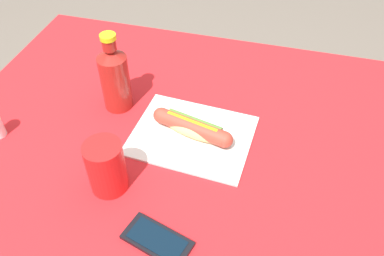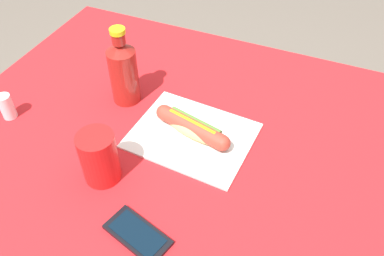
{
  "view_description": "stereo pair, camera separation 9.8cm",
  "coord_description": "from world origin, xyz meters",
  "px_view_note": "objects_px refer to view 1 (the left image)",
  "views": [
    {
      "loc": [
        0.23,
        -0.64,
        1.47
      ],
      "look_at": [
        0.05,
        0.03,
        0.78
      ],
      "focal_mm": 36.99,
      "sensor_mm": 36.0,
      "label": 1
    },
    {
      "loc": [
        0.32,
        -0.61,
        1.47
      ],
      "look_at": [
        0.05,
        0.03,
        0.78
      ],
      "focal_mm": 36.99,
      "sensor_mm": 36.0,
      "label": 2
    }
  ],
  "objects_px": {
    "soda_bottle": "(115,77)",
    "drinking_cup": "(106,167)",
    "hot_dog": "(192,127)",
    "cell_phone": "(157,240)"
  },
  "relations": [
    {
      "from": "soda_bottle",
      "to": "drinking_cup",
      "type": "xyz_separation_m",
      "value": [
        0.09,
        -0.26,
        -0.03
      ]
    },
    {
      "from": "hot_dog",
      "to": "soda_bottle",
      "type": "xyz_separation_m",
      "value": [
        -0.22,
        0.06,
        0.06
      ]
    },
    {
      "from": "cell_phone",
      "to": "drinking_cup",
      "type": "height_order",
      "value": "drinking_cup"
    },
    {
      "from": "soda_bottle",
      "to": "cell_phone",
      "type": "bearing_deg",
      "value": -57.5
    },
    {
      "from": "cell_phone",
      "to": "hot_dog",
      "type": "bearing_deg",
      "value": 91.7
    },
    {
      "from": "hot_dog",
      "to": "cell_phone",
      "type": "bearing_deg",
      "value": -88.3
    },
    {
      "from": "soda_bottle",
      "to": "drinking_cup",
      "type": "distance_m",
      "value": 0.28
    },
    {
      "from": "soda_bottle",
      "to": "hot_dog",
      "type": "bearing_deg",
      "value": -15.96
    },
    {
      "from": "hot_dog",
      "to": "drinking_cup",
      "type": "distance_m",
      "value": 0.24
    },
    {
      "from": "soda_bottle",
      "to": "drinking_cup",
      "type": "relative_size",
      "value": 1.72
    }
  ]
}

